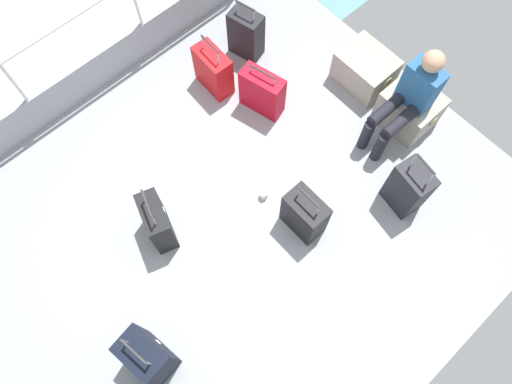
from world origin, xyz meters
TOP-DOWN VIEW (x-y plane):
  - ground_plane at (0.00, 0.00)m, footprint 4.40×5.20m
  - gunwale_port at (-2.17, 0.00)m, footprint 0.06×5.20m
  - railing_port at (-2.17, 0.00)m, footprint 0.04×4.20m
  - sea_wake at (-3.60, 0.00)m, footprint 12.00×12.00m
  - cargo_crate_0 at (-0.30, 2.17)m, footprint 0.61×0.46m
  - cargo_crate_1 at (0.34, 2.13)m, footprint 0.57×0.47m
  - passenger_seated at (0.34, 1.94)m, footprint 0.34×0.66m
  - suitcase_0 at (-0.79, 1.13)m, footprint 0.49×0.30m
  - suitcase_1 at (-1.33, 0.94)m, footprint 0.43×0.24m
  - suitcase_2 at (0.47, -1.28)m, footprint 0.42×0.31m
  - suitcase_3 at (-1.44, 1.50)m, footprint 0.39×0.29m
  - suitcase_4 at (0.91, 1.40)m, footprint 0.38×0.29m
  - suitcase_6 at (-0.40, -0.52)m, footprint 0.45×0.31m
  - suitcase_7 at (0.44, 0.52)m, footprint 0.39×0.25m
  - paper_cup at (-0.01, 0.44)m, footprint 0.08×0.08m

SIDE VIEW (x-z plane):
  - sea_wake at x=-3.60m, z-range -0.35..-0.33m
  - ground_plane at x=0.00m, z-range -0.06..0.00m
  - paper_cup at x=-0.01m, z-range 0.00..0.10m
  - cargo_crate_0 at x=-0.30m, z-range 0.00..0.38m
  - cargo_crate_1 at x=0.34m, z-range 0.00..0.42m
  - gunwale_port at x=-2.17m, z-range 0.00..0.45m
  - suitcase_1 at x=-1.33m, z-range -0.08..0.60m
  - suitcase_0 at x=-0.79m, z-range -0.05..0.56m
  - suitcase_7 at x=0.44m, z-range -0.08..0.61m
  - suitcase_3 at x=-1.44m, z-range -0.07..0.63m
  - suitcase_6 at x=-0.40m, z-range -0.10..0.67m
  - suitcase_4 at x=0.91m, z-range -0.11..0.72m
  - suitcase_2 at x=0.47m, z-range -0.09..0.75m
  - passenger_seated at x=0.34m, z-range 0.04..1.15m
  - railing_port at x=-2.17m, z-range 0.27..1.29m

